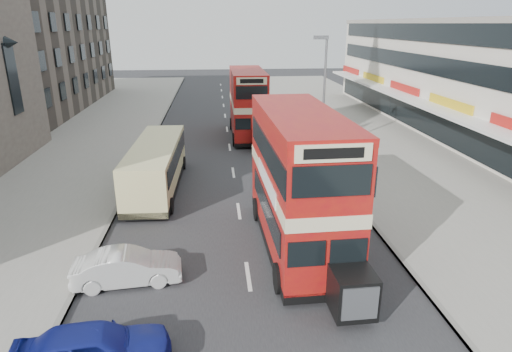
# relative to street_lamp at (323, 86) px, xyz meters

# --- Properties ---
(ground) EXTENTS (160.00, 160.00, 0.00)m
(ground) POSITION_rel_street_lamp_xyz_m (-6.52, -18.00, -4.78)
(ground) COLOR #28282B
(ground) RESTS_ON ground
(road_surface) EXTENTS (12.00, 90.00, 0.01)m
(road_surface) POSITION_rel_street_lamp_xyz_m (-6.52, 2.00, -4.78)
(road_surface) COLOR #28282B
(road_surface) RESTS_ON ground
(pavement_right) EXTENTS (12.00, 90.00, 0.15)m
(pavement_right) POSITION_rel_street_lamp_xyz_m (5.48, 2.00, -4.71)
(pavement_right) COLOR gray
(pavement_right) RESTS_ON ground
(pavement_left) EXTENTS (12.00, 90.00, 0.15)m
(pavement_left) POSITION_rel_street_lamp_xyz_m (-18.52, 2.00, -4.71)
(pavement_left) COLOR gray
(pavement_left) RESTS_ON ground
(kerb_left) EXTENTS (0.20, 90.00, 0.16)m
(kerb_left) POSITION_rel_street_lamp_xyz_m (-12.62, 2.00, -4.71)
(kerb_left) COLOR gray
(kerb_left) RESTS_ON ground
(kerb_right) EXTENTS (0.20, 90.00, 0.16)m
(kerb_right) POSITION_rel_street_lamp_xyz_m (-0.42, 2.00, -4.71)
(kerb_right) COLOR gray
(kerb_right) RESTS_ON ground
(brick_terrace) EXTENTS (14.00, 28.00, 12.00)m
(brick_terrace) POSITION_rel_street_lamp_xyz_m (-28.52, 20.00, 1.22)
(brick_terrace) COLOR #66594C
(brick_terrace) RESTS_ON ground
(commercial_row) EXTENTS (9.90, 46.20, 9.30)m
(commercial_row) POSITION_rel_street_lamp_xyz_m (13.42, 4.00, -0.09)
(commercial_row) COLOR beige
(commercial_row) RESTS_ON ground
(street_lamp) EXTENTS (1.00, 0.20, 8.12)m
(street_lamp) POSITION_rel_street_lamp_xyz_m (0.00, 0.00, 0.00)
(street_lamp) COLOR slate
(street_lamp) RESTS_ON ground
(bus_main) EXTENTS (3.01, 10.06, 5.53)m
(bus_main) POSITION_rel_street_lamp_xyz_m (-4.28, -13.88, -1.87)
(bus_main) COLOR black
(bus_main) RESTS_ON ground
(bus_second) EXTENTS (2.65, 9.48, 5.22)m
(bus_second) POSITION_rel_street_lamp_xyz_m (-4.86, 5.24, -2.04)
(bus_second) COLOR black
(bus_second) RESTS_ON ground
(coach) EXTENTS (2.65, 9.31, 2.45)m
(coach) POSITION_rel_street_lamp_xyz_m (-10.91, -6.45, -3.34)
(coach) COLOR black
(coach) RESTS_ON ground
(car_left_near) EXTENTS (4.30, 2.18, 1.40)m
(car_left_near) POSITION_rel_street_lamp_xyz_m (-11.01, -20.26, -4.08)
(car_left_near) COLOR navy
(car_left_near) RESTS_ON ground
(car_left_front) EXTENTS (3.92, 1.70, 1.26)m
(car_left_front) POSITION_rel_street_lamp_xyz_m (-10.87, -16.00, -4.16)
(car_left_front) COLOR silver
(car_left_front) RESTS_ON ground
(car_right_a) EXTENTS (4.26, 2.09, 1.19)m
(car_right_a) POSITION_rel_street_lamp_xyz_m (-1.42, -2.38, -4.19)
(car_right_a) COLOR maroon
(car_right_a) RESTS_ON ground
(car_right_b) EXTENTS (4.16, 2.06, 1.13)m
(car_right_b) POSITION_rel_street_lamp_xyz_m (-1.28, 1.63, -4.22)
(car_right_b) COLOR #BB7C12
(car_right_b) RESTS_ON ground
(car_right_c) EXTENTS (4.20, 1.75, 1.42)m
(car_right_c) POSITION_rel_street_lamp_xyz_m (-2.04, 15.70, -4.07)
(car_right_c) COLOR #5CA1B9
(car_right_c) RESTS_ON ground
(pedestrian_near) EXTENTS (0.73, 0.57, 1.77)m
(pedestrian_near) POSITION_rel_street_lamp_xyz_m (0.70, -3.46, -3.75)
(pedestrian_near) COLOR gray
(pedestrian_near) RESTS_ON pavement_right
(pedestrian_far) EXTENTS (1.14, 0.92, 1.81)m
(pedestrian_far) POSITION_rel_street_lamp_xyz_m (1.77, 10.51, -3.73)
(pedestrian_far) COLOR gray
(pedestrian_far) RESTS_ON pavement_right
(cyclist) EXTENTS (0.77, 1.96, 1.88)m
(cyclist) POSITION_rel_street_lamp_xyz_m (-2.05, 1.93, -4.16)
(cyclist) COLOR gray
(cyclist) RESTS_ON ground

